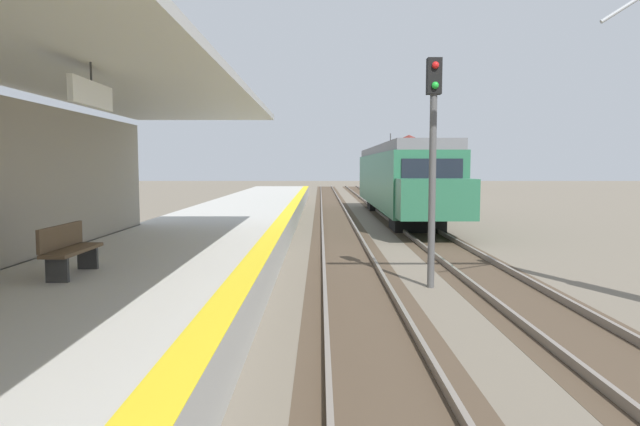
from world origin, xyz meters
name	(u,v)px	position (x,y,z in m)	size (l,w,h in m)	color
station_platform	(171,264)	(-2.50, 16.00, 0.45)	(5.00, 80.00, 0.91)	#B7B5AD
track_pair_nearest_platform	(346,254)	(1.90, 20.00, 0.05)	(2.34, 120.00, 0.16)	#4C3D2D
track_pair_middle	(454,254)	(5.30, 20.00, 0.05)	(2.34, 120.00, 0.16)	#4C3D2D
approaching_train	(399,178)	(5.30, 32.47, 2.18)	(2.93, 19.60, 4.76)	#286647
rail_signal_post	(432,148)	(3.63, 15.42, 3.19)	(0.32, 0.34, 5.20)	#4C4C4C
platform_bench	(68,248)	(-3.28, 12.29, 1.37)	(0.45, 1.60, 0.88)	brown
distant_trackside_house	(408,162)	(11.33, 67.44, 3.34)	(6.60, 5.28, 6.40)	#7F705B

